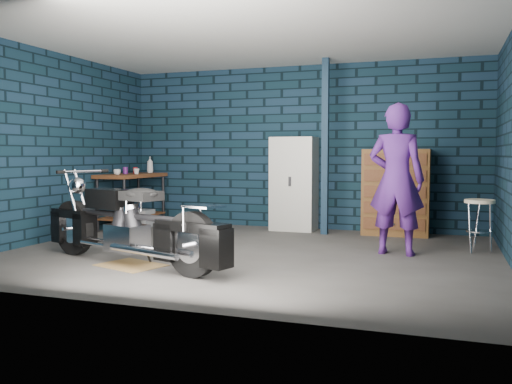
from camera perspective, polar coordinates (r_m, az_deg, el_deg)
ground at (r=6.80m, az=-0.82°, el=-6.50°), size 6.00×6.00×0.00m
room_walls at (r=7.24m, az=0.68°, el=9.27°), size 6.02×5.01×2.71m
support_post at (r=8.41m, az=7.29°, el=4.73°), size 0.10×0.10×2.70m
workbench at (r=9.37m, az=-12.91°, el=-0.90°), size 0.60×1.40×0.91m
drip_mat at (r=6.25m, az=-13.03°, el=-7.51°), size 0.83×0.72×0.01m
motorcycle at (r=6.16m, az=-13.10°, el=-2.74°), size 2.47×1.37×1.05m
person at (r=6.87m, az=14.56°, el=1.28°), size 0.73×0.52×1.86m
storage_bin at (r=9.53m, az=-12.26°, el=-2.68°), size 0.47×0.33×0.29m
locker at (r=8.83m, az=4.01°, el=0.86°), size 0.71×0.50×1.51m
tool_chest at (r=8.56m, az=14.51°, el=-0.02°), size 0.99×0.55×1.32m
shop_stool at (r=7.38m, az=22.42°, el=-3.33°), size 0.48×0.48×0.67m
cup_a at (r=8.95m, az=-14.41°, el=2.06°), size 0.15×0.15×0.09m
cup_b at (r=9.17m, az=-12.47°, el=2.14°), size 0.10×0.10×0.09m
mug_purple at (r=9.33m, az=-13.59°, el=2.22°), size 0.09×0.09×0.11m
mug_red at (r=9.41m, az=-12.58°, el=2.23°), size 0.10×0.10×0.11m
bottle at (r=9.81m, az=-11.09°, el=2.85°), size 0.15×0.15×0.29m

